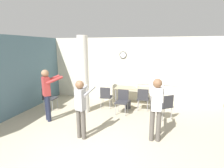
{
  "coord_description": "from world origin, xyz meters",
  "views": [
    {
      "loc": [
        1.39,
        -2.62,
        2.43
      ],
      "look_at": [
        -0.09,
        2.91,
        1.19
      ],
      "focal_mm": 28.0,
      "sensor_mm": 36.0,
      "label": 1
    }
  ],
  "objects_px": {
    "person_playing_front": "(81,105)",
    "person_watching_back": "(47,91)",
    "bottle_on_table": "(137,85)",
    "chair_by_left_wall": "(49,97)",
    "chair_table_front": "(122,100)",
    "folding_table": "(134,89)",
    "chair_table_left": "(106,96)",
    "chair_table_right": "(143,98)",
    "person_playing_side": "(156,105)",
    "chair_mid_room": "(165,105)"
  },
  "relations": [
    {
      "from": "chair_mid_room",
      "to": "person_watching_back",
      "type": "height_order",
      "value": "person_watching_back"
    },
    {
      "from": "chair_table_front",
      "to": "person_playing_front",
      "type": "bearing_deg",
      "value": -108.97
    },
    {
      "from": "folding_table",
      "to": "bottle_on_table",
      "type": "distance_m",
      "value": 0.22
    },
    {
      "from": "chair_table_front",
      "to": "person_playing_front",
      "type": "xyz_separation_m",
      "value": [
        -0.69,
        -2.0,
        0.42
      ]
    },
    {
      "from": "folding_table",
      "to": "person_playing_front",
      "type": "relative_size",
      "value": 0.97
    },
    {
      "from": "chair_mid_room",
      "to": "person_playing_side",
      "type": "bearing_deg",
      "value": -101.25
    },
    {
      "from": "folding_table",
      "to": "chair_table_right",
      "type": "height_order",
      "value": "chair_table_right"
    },
    {
      "from": "person_playing_side",
      "to": "person_watching_back",
      "type": "distance_m",
      "value": 3.46
    },
    {
      "from": "bottle_on_table",
      "to": "chair_table_right",
      "type": "xyz_separation_m",
      "value": [
        0.34,
        -0.72,
        -0.31
      ]
    },
    {
      "from": "chair_by_left_wall",
      "to": "chair_table_left",
      "type": "xyz_separation_m",
      "value": [
        2.12,
        0.69,
        0.0
      ]
    },
    {
      "from": "chair_mid_room",
      "to": "chair_table_left",
      "type": "relative_size",
      "value": 1.0
    },
    {
      "from": "chair_table_front",
      "to": "chair_table_right",
      "type": "relative_size",
      "value": 1.0
    },
    {
      "from": "folding_table",
      "to": "chair_table_front",
      "type": "relative_size",
      "value": 1.76
    },
    {
      "from": "person_playing_front",
      "to": "chair_by_left_wall",
      "type": "bearing_deg",
      "value": 142.1
    },
    {
      "from": "folding_table",
      "to": "bottle_on_table",
      "type": "relative_size",
      "value": 6.43
    },
    {
      "from": "chair_by_left_wall",
      "to": "bottle_on_table",
      "type": "bearing_deg",
      "value": 25.44
    },
    {
      "from": "folding_table",
      "to": "person_playing_side",
      "type": "relative_size",
      "value": 0.93
    },
    {
      "from": "chair_table_left",
      "to": "person_playing_side",
      "type": "xyz_separation_m",
      "value": [
        1.95,
        -2.01,
        0.47
      ]
    },
    {
      "from": "bottle_on_table",
      "to": "chair_by_left_wall",
      "type": "bearing_deg",
      "value": -154.56
    },
    {
      "from": "chair_table_right",
      "to": "person_watching_back",
      "type": "xyz_separation_m",
      "value": [
        -2.93,
        -1.74,
        0.49
      ]
    },
    {
      "from": "person_playing_front",
      "to": "person_watching_back",
      "type": "height_order",
      "value": "person_watching_back"
    },
    {
      "from": "chair_table_right",
      "to": "person_playing_front",
      "type": "height_order",
      "value": "person_playing_front"
    },
    {
      "from": "bottle_on_table",
      "to": "chair_by_left_wall",
      "type": "distance_m",
      "value": 3.58
    },
    {
      "from": "folding_table",
      "to": "chair_table_right",
      "type": "xyz_separation_m",
      "value": [
        0.44,
        -0.58,
        -0.16
      ]
    },
    {
      "from": "chair_by_left_wall",
      "to": "chair_table_right",
      "type": "bearing_deg",
      "value": 12.89
    },
    {
      "from": "chair_table_front",
      "to": "chair_table_left",
      "type": "xyz_separation_m",
      "value": [
        -0.74,
        0.39,
        0.0
      ]
    },
    {
      "from": "bottle_on_table",
      "to": "chair_table_right",
      "type": "bearing_deg",
      "value": -64.62
    },
    {
      "from": "chair_by_left_wall",
      "to": "chair_table_front",
      "type": "bearing_deg",
      "value": 6.11
    },
    {
      "from": "person_playing_side",
      "to": "chair_mid_room",
      "type": "bearing_deg",
      "value": 78.75
    },
    {
      "from": "chair_mid_room",
      "to": "person_playing_side",
      "type": "xyz_separation_m",
      "value": [
        -0.29,
        -1.47,
        0.47
      ]
    },
    {
      "from": "chair_table_right",
      "to": "chair_table_left",
      "type": "height_order",
      "value": "same"
    },
    {
      "from": "chair_by_left_wall",
      "to": "chair_table_front",
      "type": "height_order",
      "value": "same"
    },
    {
      "from": "chair_table_right",
      "to": "person_playing_front",
      "type": "relative_size",
      "value": 0.55
    },
    {
      "from": "person_playing_front",
      "to": "chair_table_left",
      "type": "bearing_deg",
      "value": 91.32
    },
    {
      "from": "chair_table_front",
      "to": "folding_table",
      "type": "bearing_deg",
      "value": 76.25
    },
    {
      "from": "chair_table_right",
      "to": "folding_table",
      "type": "bearing_deg",
      "value": 127.03
    },
    {
      "from": "folding_table",
      "to": "chair_table_left",
      "type": "distance_m",
      "value": 1.24
    },
    {
      "from": "chair_table_left",
      "to": "person_playing_front",
      "type": "xyz_separation_m",
      "value": [
        0.05,
        -2.39,
        0.42
      ]
    },
    {
      "from": "person_playing_front",
      "to": "person_watching_back",
      "type": "distance_m",
      "value": 1.72
    },
    {
      "from": "chair_mid_room",
      "to": "person_playing_front",
      "type": "bearing_deg",
      "value": -139.77
    },
    {
      "from": "chair_by_left_wall",
      "to": "person_playing_front",
      "type": "distance_m",
      "value": 2.78
    },
    {
      "from": "chair_mid_room",
      "to": "chair_table_right",
      "type": "bearing_deg",
      "value": 140.66
    },
    {
      "from": "chair_by_left_wall",
      "to": "person_watching_back",
      "type": "xyz_separation_m",
      "value": [
        0.63,
        -0.92,
        0.49
      ]
    },
    {
      "from": "bottle_on_table",
      "to": "chair_by_left_wall",
      "type": "height_order",
      "value": "bottle_on_table"
    },
    {
      "from": "chair_table_front",
      "to": "chair_table_right",
      "type": "distance_m",
      "value": 0.87
    },
    {
      "from": "person_playing_side",
      "to": "bottle_on_table",
      "type": "bearing_deg",
      "value": 106.55
    },
    {
      "from": "chair_by_left_wall",
      "to": "chair_table_front",
      "type": "relative_size",
      "value": 1.0
    },
    {
      "from": "chair_table_left",
      "to": "person_playing_front",
      "type": "distance_m",
      "value": 2.42
    },
    {
      "from": "folding_table",
      "to": "person_watching_back",
      "type": "relative_size",
      "value": 0.9
    },
    {
      "from": "folding_table",
      "to": "chair_by_left_wall",
      "type": "height_order",
      "value": "chair_by_left_wall"
    }
  ]
}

